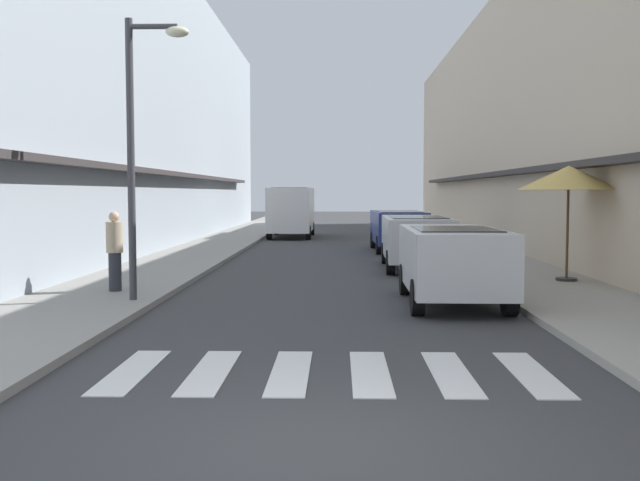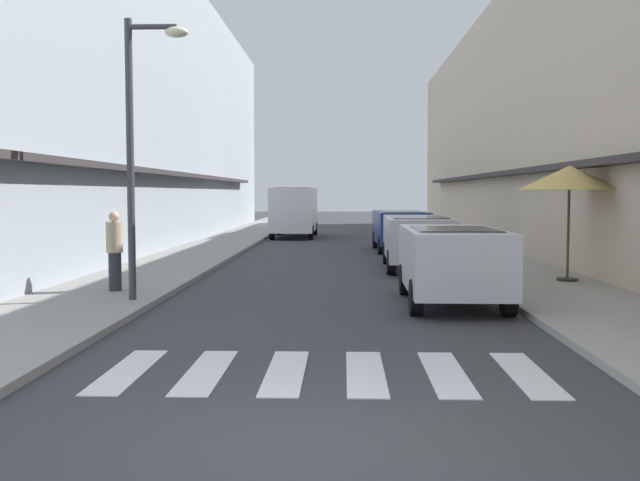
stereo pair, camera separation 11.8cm
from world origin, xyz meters
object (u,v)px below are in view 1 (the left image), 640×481
(parked_car_near, at_px, (453,257))
(parked_car_mid, at_px, (416,236))
(pedestrian_walking_far, at_px, (115,249))
(cafe_umbrella, at_px, (569,178))
(street_lamp, at_px, (141,129))
(parked_car_far, at_px, (398,226))
(delivery_van, at_px, (292,208))

(parked_car_near, height_order, parked_car_mid, same)
(parked_car_mid, relative_size, pedestrian_walking_far, 2.78)
(cafe_umbrella, distance_m, pedestrian_walking_far, 10.14)
(street_lamp, height_order, pedestrian_walking_far, street_lamp)
(parked_car_near, xyz_separation_m, cafe_umbrella, (3.06, 2.90, 1.54))
(parked_car_near, height_order, parked_car_far, same)
(parked_car_mid, relative_size, cafe_umbrella, 1.72)
(parked_car_mid, height_order, parked_car_far, same)
(delivery_van, bearing_deg, pedestrian_walking_far, -96.71)
(delivery_van, bearing_deg, street_lamp, -93.91)
(parked_car_near, xyz_separation_m, street_lamp, (-5.86, -0.31, 2.40))
(parked_car_far, bearing_deg, parked_car_near, -90.00)
(cafe_umbrella, height_order, pedestrian_walking_far, cafe_umbrella)
(delivery_van, bearing_deg, cafe_umbrella, -67.45)
(parked_car_near, relative_size, parked_car_far, 0.90)
(parked_car_far, relative_size, street_lamp, 0.85)
(cafe_umbrella, bearing_deg, pedestrian_walking_far, -168.47)
(street_lamp, bearing_deg, parked_car_far, 65.73)
(parked_car_near, distance_m, street_lamp, 6.34)
(street_lamp, bearing_deg, pedestrian_walking_far, 126.82)
(parked_car_near, relative_size, parked_car_mid, 0.88)
(parked_car_mid, xyz_separation_m, delivery_van, (-4.41, 14.42, 0.48))
(parked_car_near, relative_size, delivery_van, 0.74)
(street_lamp, relative_size, pedestrian_walking_far, 3.20)
(delivery_van, xyz_separation_m, street_lamp, (-1.45, -21.21, 1.92))
(parked_car_near, distance_m, parked_car_far, 12.69)
(parked_car_mid, bearing_deg, delivery_van, 107.02)
(street_lamp, bearing_deg, cafe_umbrella, 19.82)
(parked_car_near, height_order, pedestrian_walking_far, pedestrian_walking_far)
(parked_car_near, distance_m, pedestrian_walking_far, 6.83)
(street_lamp, relative_size, cafe_umbrella, 1.98)
(street_lamp, height_order, cafe_umbrella, street_lamp)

